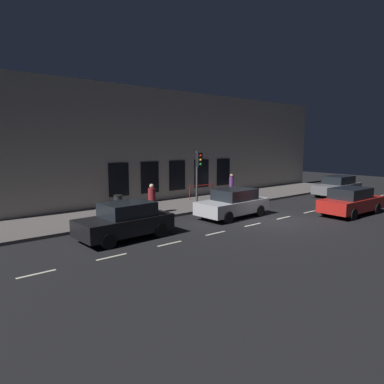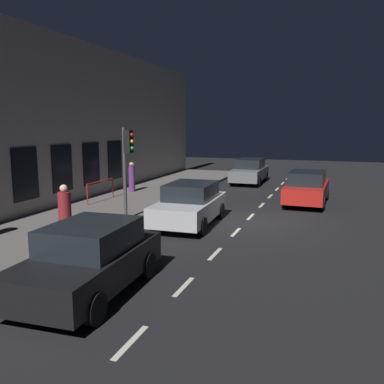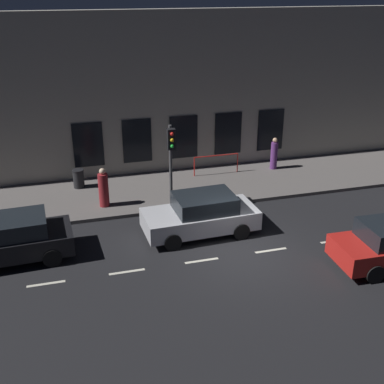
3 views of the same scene
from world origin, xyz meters
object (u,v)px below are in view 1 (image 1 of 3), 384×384
Objects in this scene: parked_car_3 at (337,186)px; trash_bin at (118,202)px; parked_car_1 at (351,201)px; traffic_light at (198,169)px; parked_car_0 at (125,221)px; parked_car_2 at (233,203)px; pedestrian_1 at (152,200)px; pedestrian_0 at (231,185)px.

parked_car_3 is 16.97m from trash_bin.
parked_car_1 is at bearing 122.82° from parked_car_3.
traffic_light is 9.05m from parked_car_1.
parked_car_3 is at bearing -99.88° from traffic_light.
parked_car_0 is 4.81× the size of trash_bin.
traffic_light reaches higher than parked_car_1.
pedestrian_1 is at bearing 43.96° from parked_car_2.
pedestrian_1 is at bearing 72.39° from traffic_light.
traffic_light is at bearing -132.61° from parked_car_1.
pedestrian_1 is at bearing -126.15° from parked_car_1.
pedestrian_1 reaches higher than parked_car_2.
pedestrian_0 is 0.96× the size of pedestrian_1.
pedestrian_0 reaches higher than trash_bin.
parked_car_3 is (-2.17, -12.46, -1.83)m from traffic_light.
parked_car_1 is 1.03× the size of parked_car_2.
pedestrian_0 is (3.05, -6.01, -1.72)m from traffic_light.
pedestrian_1 is at bearing 10.51° from pedestrian_0.
parked_car_0 is 2.46× the size of pedestrian_1.
pedestrian_0 is at bearing -47.44° from parked_car_2.
parked_car_2 is at bearing 14.84° from pedestrian_1.
parked_car_1 is 11.49m from pedestrian_1.
parked_car_0 is 4.74m from pedestrian_1.
pedestrian_1 is (7.07, 9.05, 0.13)m from parked_car_1.
pedestrian_1 reaches higher than parked_car_3.
trash_bin is at bearing -131.52° from parked_car_1.
trash_bin is at bearing -4.44° from pedestrian_0.
traffic_light is 0.81× the size of parked_car_2.
pedestrian_1 is (3.03, 15.18, 0.13)m from parked_car_3.
pedestrian_0 is at bearing -68.71° from parked_car_0.
parked_car_0 is 13.08m from parked_car_1.
parked_car_1 is 9.26m from pedestrian_0.
parked_car_0 is 18.64m from parked_car_3.
parked_car_1 is at bearing -133.35° from trash_bin.
parked_car_0 is at bearing 88.32° from parked_car_2.
parked_car_0 is 6.13m from trash_bin.
parked_car_3 is at bearing 137.47° from pedestrian_0.
traffic_light is at bearing 41.13° from pedestrian_1.
pedestrian_0 is at bearing 72.79° from pedestrian_1.
traffic_light is 2.08× the size of pedestrian_1.
parked_car_2 is 11.88m from parked_car_3.
parked_car_2 is (-2.32, -0.58, -1.83)m from traffic_light.
parked_car_0 is at bearing -105.19° from parked_car_1.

